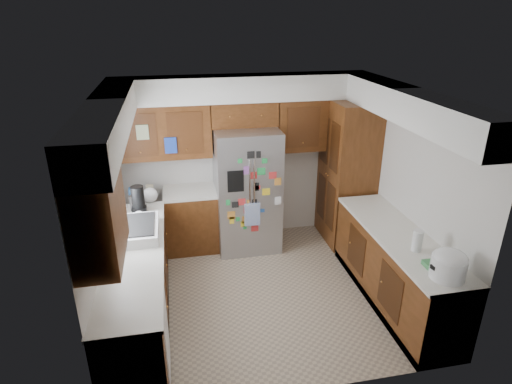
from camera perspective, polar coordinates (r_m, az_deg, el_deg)
floor at (r=5.60m, az=1.10°, el=-13.03°), size 3.60×3.60×0.00m
room_shell at (r=5.09m, az=-0.79°, el=6.16°), size 3.64×3.24×2.52m
left_counter_run at (r=5.31m, az=-13.68°, el=-10.44°), size 1.36×3.20×0.92m
right_counter_run at (r=5.48m, az=18.01°, el=-9.92°), size 0.63×2.25×0.92m
pantry at (r=6.49m, az=12.03°, el=2.48°), size 0.60×0.90×2.15m
fridge at (r=6.20m, az=-1.20°, el=0.25°), size 0.90×0.79×1.80m
bridge_cabinet at (r=6.08m, az=-1.66°, el=10.45°), size 0.96×0.34×0.35m
fridge_top_items at (r=5.95m, az=-2.26°, el=13.04°), size 0.58×0.30×0.26m
sink_assembly at (r=5.10m, az=-15.79°, el=-4.85°), size 0.52×0.70×0.37m
left_counter_clutter at (r=5.75m, az=-14.99°, el=-0.83°), size 0.38×0.87×0.38m
rice_cooker at (r=4.52m, az=24.33°, el=-8.71°), size 0.34×0.33×0.29m
paper_towel at (r=4.89m, az=20.73°, el=-6.08°), size 0.11×0.11×0.24m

